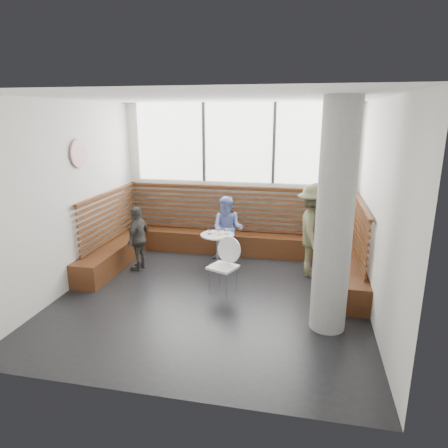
% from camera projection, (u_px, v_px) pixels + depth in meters
% --- Properties ---
extents(room, '(5.00, 5.00, 3.20)m').
position_uv_depth(room, '(211.00, 204.00, 6.27)').
color(room, silver).
rests_on(room, ground).
extents(booth, '(5.00, 2.50, 1.44)m').
position_uv_depth(booth, '(232.00, 242.00, 8.26)').
color(booth, '#432310').
rests_on(booth, ground).
extents(concrete_column, '(0.50, 0.50, 3.20)m').
position_uv_depth(concrete_column, '(335.00, 220.00, 5.34)').
color(concrete_column, gray).
rests_on(concrete_column, ground).
extents(wall_art, '(0.03, 0.50, 0.50)m').
position_uv_depth(wall_art, '(79.00, 153.00, 6.94)').
color(wall_art, white).
rests_on(wall_art, room).
extents(cafe_table, '(0.66, 0.66, 0.68)m').
position_uv_depth(cafe_table, '(217.00, 244.00, 7.89)').
color(cafe_table, silver).
rests_on(cafe_table, ground).
extents(cafe_chair, '(0.45, 0.44, 0.95)m').
position_uv_depth(cafe_chair, '(224.00, 261.00, 6.78)').
color(cafe_chair, white).
rests_on(cafe_chair, ground).
extents(adult_man, '(0.71, 1.17, 1.76)m').
position_uv_depth(adult_man, '(314.00, 230.00, 7.39)').
color(adult_man, brown).
rests_on(adult_man, ground).
extents(child_back, '(0.71, 0.58, 1.36)m').
position_uv_depth(child_back, '(228.00, 229.00, 8.20)').
color(child_back, '#7888D0').
rests_on(child_back, ground).
extents(child_left, '(0.36, 0.76, 1.27)m').
position_uv_depth(child_left, '(138.00, 238.00, 7.74)').
color(child_left, '#44413D').
rests_on(child_left, ground).
extents(plate_near, '(0.18, 0.18, 0.01)m').
position_uv_depth(plate_near, '(211.00, 232.00, 7.97)').
color(plate_near, white).
rests_on(plate_near, cafe_table).
extents(plate_far, '(0.20, 0.20, 0.01)m').
position_uv_depth(plate_far, '(225.00, 233.00, 7.92)').
color(plate_far, white).
rests_on(plate_far, cafe_table).
extents(glass_left, '(0.07, 0.07, 0.11)m').
position_uv_depth(glass_left, '(209.00, 231.00, 7.84)').
color(glass_left, white).
rests_on(glass_left, cafe_table).
extents(glass_mid, '(0.07, 0.07, 0.11)m').
position_uv_depth(glass_mid, '(219.00, 232.00, 7.77)').
color(glass_mid, white).
rests_on(glass_mid, cafe_table).
extents(glass_right, '(0.07, 0.07, 0.11)m').
position_uv_depth(glass_right, '(226.00, 231.00, 7.85)').
color(glass_right, white).
rests_on(glass_right, cafe_table).
extents(menu_card, '(0.22, 0.17, 0.00)m').
position_uv_depth(menu_card, '(220.00, 237.00, 7.67)').
color(menu_card, '#A5C64C').
rests_on(menu_card, cafe_table).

